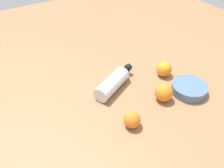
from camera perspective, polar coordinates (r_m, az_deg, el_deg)
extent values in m
plane|color=olive|center=(1.03, -0.57, -2.15)|extent=(2.40, 2.40, 0.00)
cylinder|color=silver|center=(1.02, 0.00, 0.00)|extent=(0.20, 0.14, 0.07)
cone|color=silver|center=(1.10, 3.12, 3.17)|extent=(0.06, 0.08, 0.07)
cylinder|color=black|center=(1.12, 3.88, 3.95)|extent=(0.04, 0.04, 0.03)
sphere|color=orange|center=(1.13, 12.54, 3.57)|extent=(0.07, 0.07, 0.07)
sphere|color=orange|center=(0.99, 12.47, -2.08)|extent=(0.07, 0.07, 0.07)
sphere|color=orange|center=(0.88, 4.90, -8.66)|extent=(0.06, 0.06, 0.06)
cylinder|color=slate|center=(1.07, 18.24, -1.04)|extent=(0.15, 0.15, 0.04)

